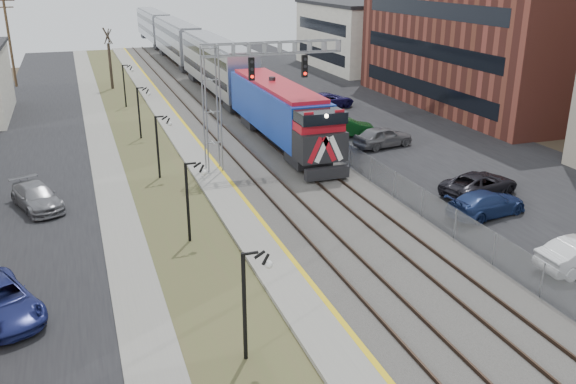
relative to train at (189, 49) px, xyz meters
name	(u,v)px	position (x,y,z in m)	size (l,w,h in m)	color
street_west	(36,159)	(-17.00, -32.98, -2.90)	(7.00, 120.00, 0.04)	black
sidewalk	(103,152)	(-12.50, -32.98, -2.88)	(2.00, 120.00, 0.08)	gray
grass_median	(146,149)	(-9.50, -32.98, -2.89)	(4.00, 120.00, 0.06)	#4D532C
platform	(187,144)	(-6.50, -32.98, -2.80)	(2.00, 120.00, 0.24)	gray
ballast_bed	(251,138)	(-1.50, -32.98, -2.82)	(8.00, 120.00, 0.20)	#595651
parking_lot	(390,127)	(10.50, -32.98, -2.90)	(16.00, 120.00, 0.04)	black
platform_edge	(198,141)	(-5.62, -32.98, -2.67)	(0.24, 120.00, 0.01)	gold
track_near	(226,138)	(-3.50, -32.98, -2.64)	(1.58, 120.00, 0.15)	#2D2119
track_far	(270,134)	(0.00, -32.98, -2.64)	(1.58, 120.00, 0.15)	#2D2119
train	(189,49)	(0.00, 0.00, 0.00)	(3.00, 85.85, 5.33)	#1336A2
signal_gantry	(238,85)	(-4.28, -39.99, 2.67)	(9.00, 1.07, 8.15)	gray
lampposts	(187,201)	(-9.50, -49.69, -0.92)	(0.14, 62.14, 4.00)	black
fence	(302,125)	(2.70, -32.98, -2.12)	(0.04, 120.00, 1.60)	gray
buildings_east	(570,48)	(24.50, -36.80, 3.39)	(16.00, 76.00, 15.00)	gray
bare_trees	(16,110)	(-18.16, -29.07, -0.22)	(12.30, 42.30, 5.95)	#382D23
car_lot_c	(479,185)	(7.51, -49.27, -2.23)	(2.29, 4.98, 1.38)	black
car_lot_d	(486,204)	(6.01, -51.96, -2.24)	(1.91, 4.69, 1.36)	navy
car_lot_e	(383,137)	(7.04, -38.29, -2.15)	(1.83, 4.54, 1.55)	slate
car_lot_f	(346,128)	(5.74, -34.68, -2.19)	(1.54, 4.42, 1.46)	#0D4417
car_street_b	(37,198)	(-16.57, -42.94, -2.26)	(1.86, 4.57, 1.33)	slate
car_lot_g	(328,101)	(8.35, -24.76, -2.19)	(2.42, 5.24, 1.46)	#1D1752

